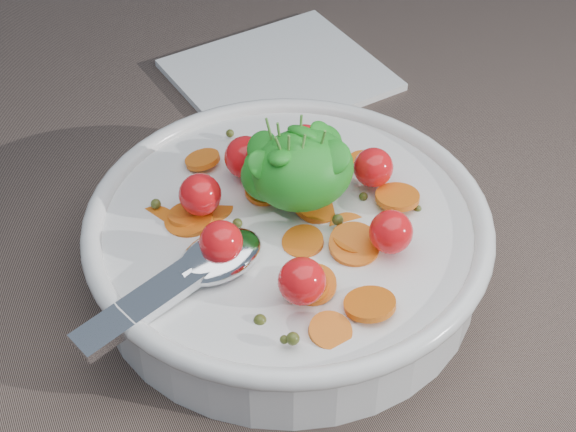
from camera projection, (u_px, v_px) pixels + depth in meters
name	position (u px, v px, depth m)	size (l,w,h in m)	color
ground	(307.00, 267.00, 0.63)	(6.00, 6.00, 0.00)	#6E5A4F
bowl	(288.00, 240.00, 0.61)	(0.30, 0.28, 0.12)	silver
napkin	(279.00, 75.00, 0.81)	(0.18, 0.16, 0.01)	white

